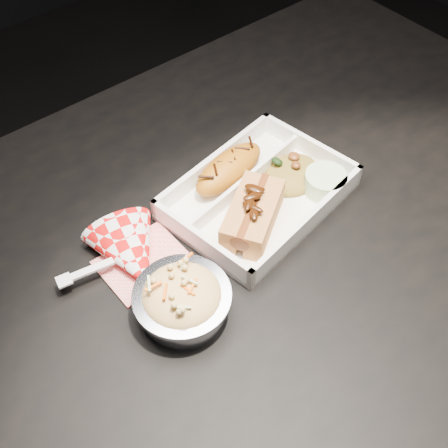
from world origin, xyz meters
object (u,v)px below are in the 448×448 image
(fried_pastry, at_px, (229,169))
(napkin_fork, at_px, (132,255))
(foil_coleslaw_cup, at_px, (182,299))
(food_tray, at_px, (258,196))
(hotdog, at_px, (253,213))
(dining_table, at_px, (251,268))

(fried_pastry, distance_m, napkin_fork, 0.19)
(foil_coleslaw_cup, bearing_deg, fried_pastry, 36.24)
(food_tray, height_order, hotdog, hotdog)
(fried_pastry, bearing_deg, napkin_fork, -170.12)
(dining_table, distance_m, foil_coleslaw_cup, 0.20)
(dining_table, height_order, foil_coleslaw_cup, foil_coleslaw_cup)
(foil_coleslaw_cup, distance_m, napkin_fork, 0.10)
(foil_coleslaw_cup, bearing_deg, food_tray, 22.66)
(dining_table, xyz_separation_m, foil_coleslaw_cup, (-0.15, -0.04, 0.12))
(napkin_fork, bearing_deg, foil_coleslaw_cup, -75.49)
(foil_coleslaw_cup, bearing_deg, napkin_fork, 93.43)
(food_tray, distance_m, napkin_fork, 0.20)
(hotdog, distance_m, napkin_fork, 0.17)
(fried_pastry, bearing_deg, dining_table, -109.56)
(foil_coleslaw_cup, xyz_separation_m, napkin_fork, (-0.01, 0.10, -0.01))
(hotdog, bearing_deg, fried_pastry, 38.42)
(dining_table, bearing_deg, napkin_fork, 159.75)
(food_tray, relative_size, napkin_fork, 1.68)
(fried_pastry, distance_m, foil_coleslaw_cup, 0.23)
(dining_table, xyz_separation_m, hotdog, (0.00, 0.00, 0.12))
(fried_pastry, relative_size, napkin_fork, 0.79)
(hotdog, height_order, napkin_fork, napkin_fork)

